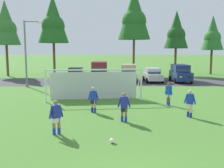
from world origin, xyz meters
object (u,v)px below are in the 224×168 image
(player_winger_left, at_px, (190,104))
(street_lamp, at_px, (27,53))
(soccer_ball, at_px, (112,141))
(player_midfield_center, at_px, (93,100))
(parked_car_slot_left, at_px, (100,71))
(parked_car_slot_center_left, at_px, (129,73))
(parked_car_slot_center, at_px, (153,75))
(player_winger_right, at_px, (169,94))
(player_trailing_back, at_px, (124,107))
(parked_car_slot_center_right, at_px, (180,73))
(player_striker_near, at_px, (56,117))
(soccer_goal, at_px, (94,83))
(parked_car_slot_far_left, at_px, (76,74))

(player_winger_left, bearing_deg, street_lamp, 136.52)
(player_winger_left, bearing_deg, soccer_ball, -137.15)
(player_midfield_center, distance_m, parked_car_slot_left, 16.07)
(parked_car_slot_left, height_order, street_lamp, street_lamp)
(parked_car_slot_center_left, relative_size, parked_car_slot_center, 1.11)
(player_winger_right, bearing_deg, parked_car_slot_center_left, 97.55)
(player_midfield_center, height_order, player_winger_right, same)
(player_winger_right, relative_size, player_trailing_back, 1.00)
(player_trailing_back, xyz_separation_m, parked_car_slot_center_right, (7.90, 17.80, 0.29))
(player_winger_left, height_order, street_lamp, street_lamp)
(player_striker_near, bearing_deg, parked_car_slot_center_left, 76.85)
(parked_car_slot_left, bearing_deg, parked_car_slot_center_left, 2.98)
(player_trailing_back, xyz_separation_m, street_lamp, (-9.60, 13.74, 2.81))
(player_winger_right, relative_size, parked_car_slot_center, 0.38)
(soccer_ball, distance_m, parked_car_slot_left, 21.59)
(player_midfield_center, relative_size, player_winger_right, 1.00)
(soccer_goal, bearing_deg, player_winger_right, -22.62)
(player_winger_right, bearing_deg, parked_car_slot_center, 85.39)
(player_striker_near, bearing_deg, soccer_goal, 82.07)
(soccer_goal, bearing_deg, player_winger_left, -42.90)
(player_striker_near, xyz_separation_m, parked_car_slot_center, (7.78, 20.10, 0.05))
(parked_car_slot_center, height_order, street_lamp, street_lamp)
(player_striker_near, relative_size, parked_car_slot_center_right, 0.35)
(parked_car_slot_center_left, bearing_deg, parked_car_slot_center_right, -5.16)
(player_midfield_center, relative_size, parked_car_slot_center, 0.38)
(soccer_ball, distance_m, parked_car_slot_center_right, 22.81)
(parked_car_slot_center_right, bearing_deg, street_lamp, -166.92)
(parked_car_slot_left, bearing_deg, parked_car_slot_center_right, -2.21)
(soccer_ball, distance_m, player_trailing_back, 3.46)
(player_midfield_center, height_order, player_winger_left, same)
(player_winger_right, xyz_separation_m, parked_car_slot_far_left, (-8.56, 14.43, 0.05))
(soccer_ball, height_order, parked_car_slot_far_left, parked_car_slot_far_left)
(player_winger_left, bearing_deg, parked_car_slot_center_right, 76.70)
(parked_car_slot_far_left, bearing_deg, parked_car_slot_center, -4.05)
(parked_car_slot_left, bearing_deg, player_winger_right, -68.49)
(player_winger_right, distance_m, parked_car_slot_far_left, 16.78)
(player_striker_near, distance_m, player_midfield_center, 4.52)
(player_striker_near, distance_m, street_lamp, 17.32)
(player_winger_left, xyz_separation_m, parked_car_slot_center, (0.60, 17.02, 0.05))
(parked_car_slot_far_left, bearing_deg, player_winger_right, -59.32)
(soccer_goal, bearing_deg, parked_car_slot_center, 60.15)
(player_midfield_center, relative_size, player_trailing_back, 1.00)
(player_winger_right, height_order, parked_car_slot_center_right, parked_car_slot_center_right)
(parked_car_slot_center_left, bearing_deg, soccer_goal, -106.82)
(soccer_goal, height_order, parked_car_slot_center_left, soccer_goal)
(soccer_ball, distance_m, player_striker_near, 2.94)
(player_striker_near, bearing_deg, parked_car_slot_center, 68.83)
(player_striker_near, distance_m, player_trailing_back, 3.91)
(soccer_goal, distance_m, player_trailing_back, 6.83)
(parked_car_slot_center_left, height_order, street_lamp, street_lamp)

